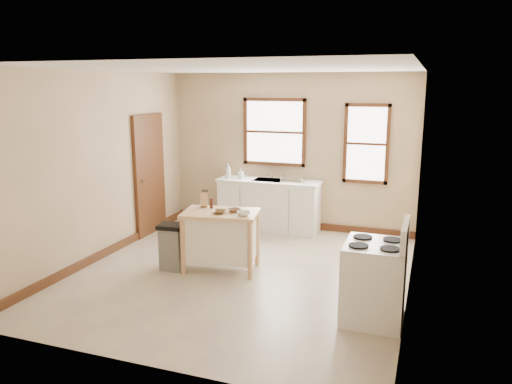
# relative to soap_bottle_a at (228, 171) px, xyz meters

# --- Properties ---
(floor) EXTENTS (5.00, 5.00, 0.00)m
(floor) POSITION_rel_soap_bottle_a_xyz_m (1.06, -2.10, -1.05)
(floor) COLOR #B19E8C
(floor) RESTS_ON ground
(ceiling) EXTENTS (5.00, 5.00, 0.00)m
(ceiling) POSITION_rel_soap_bottle_a_xyz_m (1.06, -2.10, 1.75)
(ceiling) COLOR white
(ceiling) RESTS_ON ground
(wall_back) EXTENTS (4.50, 0.04, 2.80)m
(wall_back) POSITION_rel_soap_bottle_a_xyz_m (1.06, 0.40, 0.35)
(wall_back) COLOR #D0AB89
(wall_back) RESTS_ON ground
(wall_left) EXTENTS (0.04, 5.00, 2.80)m
(wall_left) POSITION_rel_soap_bottle_a_xyz_m (-1.19, -2.10, 0.35)
(wall_left) COLOR #D0AB89
(wall_left) RESTS_ON ground
(wall_right) EXTENTS (0.04, 5.00, 2.80)m
(wall_right) POSITION_rel_soap_bottle_a_xyz_m (3.31, -2.10, 0.35)
(wall_right) COLOR #D0AB89
(wall_right) RESTS_ON ground
(window_main) EXTENTS (1.17, 0.06, 1.22)m
(window_main) POSITION_rel_soap_bottle_a_xyz_m (0.76, 0.38, 0.70)
(window_main) COLOR #411A11
(window_main) RESTS_ON wall_back
(window_side) EXTENTS (0.77, 0.06, 1.37)m
(window_side) POSITION_rel_soap_bottle_a_xyz_m (2.41, 0.38, 0.55)
(window_side) COLOR #411A11
(window_side) RESTS_ON wall_back
(door_left) EXTENTS (0.06, 0.90, 2.10)m
(door_left) POSITION_rel_soap_bottle_a_xyz_m (-1.15, -0.80, -0.00)
(door_left) COLOR #411A11
(door_left) RESTS_ON ground
(baseboard_back) EXTENTS (4.50, 0.04, 0.12)m
(baseboard_back) POSITION_rel_soap_bottle_a_xyz_m (1.06, 0.37, -0.99)
(baseboard_back) COLOR #411A11
(baseboard_back) RESTS_ON ground
(baseboard_left) EXTENTS (0.04, 5.00, 0.12)m
(baseboard_left) POSITION_rel_soap_bottle_a_xyz_m (-1.16, -2.10, -0.99)
(baseboard_left) COLOR #411A11
(baseboard_left) RESTS_ON ground
(sink_counter) EXTENTS (1.86, 0.62, 0.92)m
(sink_counter) POSITION_rel_soap_bottle_a_xyz_m (0.76, 0.10, -0.59)
(sink_counter) COLOR white
(sink_counter) RESTS_ON ground
(faucet) EXTENTS (0.03, 0.03, 0.22)m
(faucet) POSITION_rel_soap_bottle_a_xyz_m (0.76, 0.28, -0.02)
(faucet) COLOR silver
(faucet) RESTS_ON sink_counter
(soap_bottle_a) EXTENTS (0.11, 0.11, 0.26)m
(soap_bottle_a) POSITION_rel_soap_bottle_a_xyz_m (0.00, 0.00, 0.00)
(soap_bottle_a) COLOR #B2B2B2
(soap_bottle_a) RESTS_ON sink_counter
(soap_bottle_b) EXTENTS (0.08, 0.08, 0.18)m
(soap_bottle_b) POSITION_rel_soap_bottle_a_xyz_m (0.22, 0.05, -0.04)
(soap_bottle_b) COLOR #B2B2B2
(soap_bottle_b) RESTS_ON sink_counter
(dish_rack) EXTENTS (0.40, 0.30, 0.10)m
(dish_rack) POSITION_rel_soap_bottle_a_xyz_m (1.21, 0.07, -0.08)
(dish_rack) COLOR silver
(dish_rack) RESTS_ON sink_counter
(kitchen_island) EXTENTS (1.14, 0.83, 0.85)m
(kitchen_island) POSITION_rel_soap_bottle_a_xyz_m (0.74, -2.06, -0.62)
(kitchen_island) COLOR #DDBD82
(kitchen_island) RESTS_ON ground
(knife_block) EXTENTS (0.13, 0.13, 0.20)m
(knife_block) POSITION_rel_soap_bottle_a_xyz_m (0.40, -1.88, -0.10)
(knife_block) COLOR tan
(knife_block) RESTS_ON kitchen_island
(pepper_grinder) EXTENTS (0.05, 0.05, 0.15)m
(pepper_grinder) POSITION_rel_soap_bottle_a_xyz_m (0.54, -1.93, -0.12)
(pepper_grinder) COLOR #3F1B11
(pepper_grinder) RESTS_ON kitchen_island
(bowl_a) EXTENTS (0.21, 0.21, 0.05)m
(bowl_a) POSITION_rel_soap_bottle_a_xyz_m (0.77, -2.16, -0.17)
(bowl_a) COLOR brown
(bowl_a) RESTS_ON kitchen_island
(bowl_b) EXTENTS (0.25, 0.25, 0.04)m
(bowl_b) POSITION_rel_soap_bottle_a_xyz_m (0.93, -2.01, -0.18)
(bowl_b) COLOR brown
(bowl_b) RESTS_ON kitchen_island
(bowl_c) EXTENTS (0.20, 0.20, 0.06)m
(bowl_c) POSITION_rel_soap_bottle_a_xyz_m (1.12, -2.16, -0.17)
(bowl_c) COLOR silver
(bowl_c) RESTS_ON kitchen_island
(trash_bin) EXTENTS (0.38, 0.33, 0.67)m
(trash_bin) POSITION_rel_soap_bottle_a_xyz_m (0.07, -2.29, -0.72)
(trash_bin) COLOR gray
(trash_bin) RESTS_ON ground
(gas_stove) EXTENTS (0.72, 0.73, 1.16)m
(gas_stove) POSITION_rel_soap_bottle_a_xyz_m (2.97, -2.92, -0.47)
(gas_stove) COLOR white
(gas_stove) RESTS_ON ground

